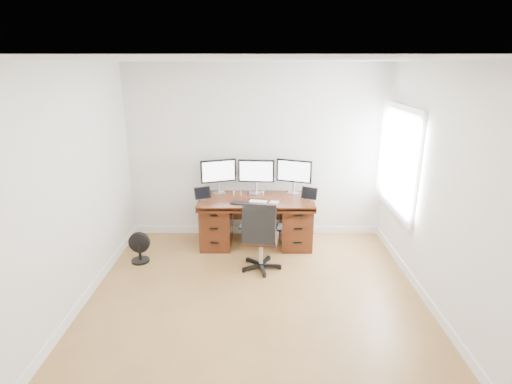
{
  "coord_description": "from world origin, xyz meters",
  "views": [
    {
      "loc": [
        0.03,
        -3.83,
        2.66
      ],
      "look_at": [
        0.0,
        1.5,
        0.95
      ],
      "focal_mm": 28.0,
      "sensor_mm": 36.0,
      "label": 1
    }
  ],
  "objects_px": {
    "office_chair": "(260,248)",
    "monitor_center": "(256,172)",
    "desk": "(256,220)",
    "floor_fan": "(139,248)",
    "keyboard": "(258,202)"
  },
  "relations": [
    {
      "from": "floor_fan",
      "to": "office_chair",
      "type": "bearing_deg",
      "value": -2.27
    },
    {
      "from": "keyboard",
      "to": "office_chair",
      "type": "bearing_deg",
      "value": -74.06
    },
    {
      "from": "desk",
      "to": "monitor_center",
      "type": "distance_m",
      "value": 0.72
    },
    {
      "from": "office_chair",
      "to": "monitor_center",
      "type": "height_order",
      "value": "monitor_center"
    },
    {
      "from": "office_chair",
      "to": "monitor_center",
      "type": "distance_m",
      "value": 1.31
    },
    {
      "from": "desk",
      "to": "monitor_center",
      "type": "relative_size",
      "value": 3.08
    },
    {
      "from": "monitor_center",
      "to": "keyboard",
      "type": "height_order",
      "value": "monitor_center"
    },
    {
      "from": "office_chair",
      "to": "floor_fan",
      "type": "height_order",
      "value": "office_chair"
    },
    {
      "from": "monitor_center",
      "to": "floor_fan",
      "type": "bearing_deg",
      "value": -148.32
    },
    {
      "from": "desk",
      "to": "keyboard",
      "type": "bearing_deg",
      "value": -81.63
    },
    {
      "from": "desk",
      "to": "office_chair",
      "type": "relative_size",
      "value": 1.72
    },
    {
      "from": "office_chair",
      "to": "keyboard",
      "type": "relative_size",
      "value": 3.97
    },
    {
      "from": "desk",
      "to": "floor_fan",
      "type": "distance_m",
      "value": 1.75
    },
    {
      "from": "office_chair",
      "to": "keyboard",
      "type": "bearing_deg",
      "value": 101.13
    },
    {
      "from": "office_chair",
      "to": "floor_fan",
      "type": "xyz_separation_m",
      "value": [
        -1.69,
        0.22,
        -0.11
      ]
    }
  ]
}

